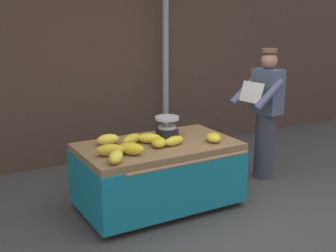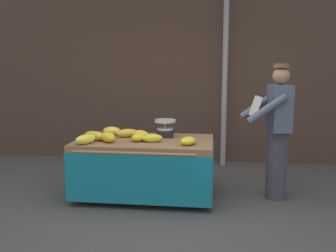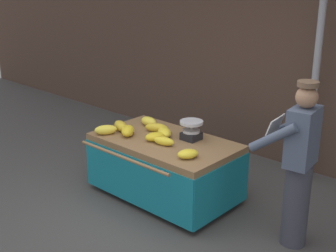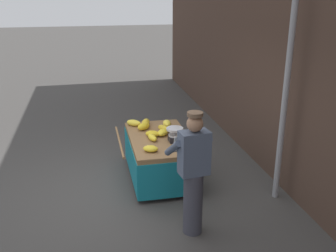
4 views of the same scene
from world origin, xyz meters
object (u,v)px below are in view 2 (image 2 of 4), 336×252
at_px(banana_bunch_3, 127,133).
at_px(banana_bunch_4, 139,137).
at_px(street_pole, 225,71).
at_px(banana_bunch_6, 85,139).
at_px(banana_bunch_2, 140,134).
at_px(banana_bunch_7, 152,138).
at_px(banana_bunch_8, 108,137).
at_px(vendor_person, 277,131).
at_px(weighing_scale, 165,128).
at_px(banana_cart, 145,155).
at_px(banana_bunch_0, 94,136).
at_px(banana_bunch_1, 112,131).
at_px(banana_bunch_5, 188,141).

distance_m(banana_bunch_3, banana_bunch_4, 0.32).
distance_m(street_pole, banana_bunch_6, 2.77).
height_order(street_pole, banana_bunch_2, street_pole).
distance_m(banana_bunch_7, banana_bunch_8, 0.55).
bearing_deg(vendor_person, banana_bunch_7, -169.94).
distance_m(banana_bunch_2, banana_bunch_4, 0.18).
height_order(weighing_scale, vendor_person, vendor_person).
height_order(weighing_scale, banana_bunch_8, weighing_scale).
height_order(banana_cart, banana_bunch_6, banana_bunch_6).
distance_m(banana_bunch_0, banana_bunch_1, 0.39).
bearing_deg(street_pole, banana_bunch_8, -127.86).
height_order(banana_bunch_0, banana_bunch_3, banana_bunch_0).
bearing_deg(banana_bunch_7, street_pole, 63.22).
height_order(banana_bunch_4, vendor_person, vendor_person).
height_order(street_pole, banana_bunch_8, street_pole).
relative_size(banana_cart, banana_bunch_3, 6.04).
height_order(weighing_scale, banana_bunch_1, weighing_scale).
bearing_deg(banana_bunch_4, banana_bunch_0, -176.92).
distance_m(banana_bunch_6, vendor_person, 2.38).
relative_size(banana_cart, banana_bunch_4, 7.18).
bearing_deg(banana_bunch_5, banana_bunch_0, 174.79).
height_order(street_pole, banana_bunch_6, street_pole).
height_order(banana_bunch_1, vendor_person, vendor_person).
relative_size(banana_cart, banana_bunch_1, 7.00).
height_order(street_pole, banana_cart, street_pole).
distance_m(weighing_scale, banana_bunch_2, 0.34).
distance_m(street_pole, banana_cart, 2.25).
bearing_deg(banana_cart, weighing_scale, 41.97).
distance_m(banana_bunch_2, vendor_person, 1.74).
height_order(banana_bunch_3, vendor_person, vendor_person).
relative_size(banana_cart, weighing_scale, 6.29).
xyz_separation_m(banana_bunch_5, banana_bunch_7, (-0.45, 0.11, 0.00)).
height_order(banana_bunch_2, banana_bunch_4, banana_bunch_2).
bearing_deg(banana_bunch_5, banana_bunch_3, 155.46).
bearing_deg(vendor_person, banana_bunch_6, -168.15).
bearing_deg(banana_bunch_4, banana_bunch_7, -11.18).
bearing_deg(banana_bunch_5, banana_cart, 156.58).
bearing_deg(banana_bunch_5, banana_bunch_6, -174.96).
relative_size(street_pole, banana_cart, 1.82).
xyz_separation_m(street_pole, banana_bunch_0, (-1.67, -1.82, -0.79)).
relative_size(banana_cart, banana_bunch_0, 6.02).
relative_size(banana_bunch_7, vendor_person, 0.15).
xyz_separation_m(banana_bunch_1, banana_bunch_5, (1.07, -0.48, -0.01)).
xyz_separation_m(street_pole, banana_bunch_5, (-0.47, -1.93, -0.81)).
xyz_separation_m(street_pole, banana_bunch_2, (-1.11, -1.61, -0.80)).
bearing_deg(banana_bunch_8, vendor_person, 9.14).
bearing_deg(banana_cart, banana_bunch_5, -23.42).
distance_m(street_pole, banana_bunch_5, 2.14).
bearing_deg(banana_bunch_8, banana_bunch_2, 38.09).
relative_size(banana_bunch_1, banana_bunch_6, 0.91).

